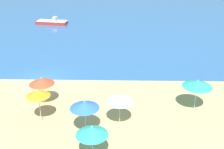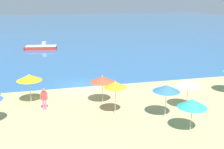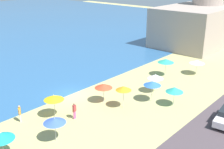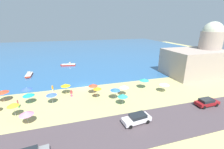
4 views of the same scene
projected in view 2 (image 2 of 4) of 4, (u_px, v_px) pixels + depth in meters
ground_plane at (80, 87)px, 27.46m from camera, size 160.00×160.00×0.00m
sea at (54, 27)px, 78.82m from camera, size 150.00×110.00×0.05m
beach_umbrella_0 at (166, 88)px, 20.17m from camera, size 2.00×2.00×2.55m
beach_umbrella_1 at (192, 103)px, 18.10m from camera, size 1.94×1.94×2.31m
beach_umbrella_3 at (188, 83)px, 21.79m from camera, size 1.95×1.95×2.43m
beach_umbrella_4 at (102, 79)px, 23.01m from camera, size 2.03×2.03×2.36m
beach_umbrella_13 at (29, 78)px, 22.93m from camera, size 2.05×2.05×2.49m
beach_umbrella_14 at (115, 85)px, 20.63m from camera, size 1.72×1.72×2.64m
bather_1 at (44, 98)px, 21.81m from camera, size 0.57×0.25×1.77m
skiff_nearshore at (41, 47)px, 46.39m from camera, size 5.46×2.48×1.24m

